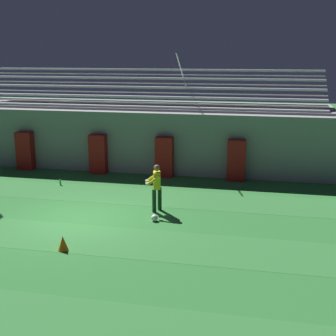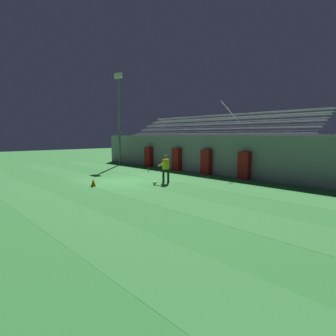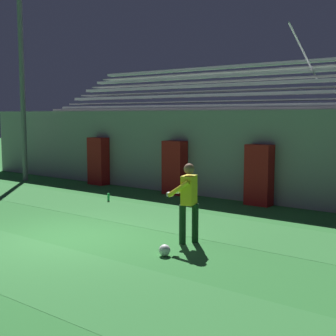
# 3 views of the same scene
# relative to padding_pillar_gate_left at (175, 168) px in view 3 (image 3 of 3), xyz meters

# --- Properties ---
(ground_plane) EXTENTS (80.00, 80.00, 0.00)m
(ground_plane) POSITION_rel_padding_pillar_gate_left_xyz_m (1.55, -5.95, -0.90)
(ground_plane) COLOR #2D7533
(turf_stripe_mid) EXTENTS (28.00, 2.21, 0.01)m
(turf_stripe_mid) POSITION_rel_padding_pillar_gate_left_xyz_m (1.55, -7.53, -0.89)
(turf_stripe_mid) COLOR #337A38
(turf_stripe_mid) RESTS_ON ground
(turf_stripe_far) EXTENTS (28.00, 2.21, 0.01)m
(turf_stripe_far) POSITION_rel_padding_pillar_gate_left_xyz_m (1.55, -3.11, -0.89)
(turf_stripe_far) COLOR #337A38
(turf_stripe_far) RESTS_ON ground
(back_wall) EXTENTS (24.00, 0.60, 2.80)m
(back_wall) POSITION_rel_padding_pillar_gate_left_xyz_m (1.55, 0.55, 0.50)
(back_wall) COLOR gray
(back_wall) RESTS_ON ground
(padding_pillar_gate_left) EXTENTS (0.77, 0.44, 1.79)m
(padding_pillar_gate_left) POSITION_rel_padding_pillar_gate_left_xyz_m (0.00, 0.00, 0.00)
(padding_pillar_gate_left) COLOR maroon
(padding_pillar_gate_left) RESTS_ON ground
(padding_pillar_gate_right) EXTENTS (0.77, 0.44, 1.79)m
(padding_pillar_gate_right) POSITION_rel_padding_pillar_gate_left_xyz_m (3.10, 0.00, 0.00)
(padding_pillar_gate_right) COLOR maroon
(padding_pillar_gate_right) RESTS_ON ground
(padding_pillar_far_left) EXTENTS (0.77, 0.44, 1.79)m
(padding_pillar_far_left) POSITION_rel_padding_pillar_gate_left_xyz_m (-3.64, 0.00, 0.00)
(padding_pillar_far_left) COLOR maroon
(padding_pillar_far_left) RESTS_ON ground
(bleacher_stand) EXTENTS (18.00, 4.05, 5.43)m
(bleacher_stand) POSITION_rel_padding_pillar_gate_left_xyz_m (1.55, 2.89, 0.61)
(bleacher_stand) COLOR gray
(bleacher_stand) RESTS_ON ground
(floodlight_pole) EXTENTS (0.90, 0.36, 8.59)m
(floodlight_pole) POSITION_rel_padding_pillar_gate_left_xyz_m (-6.82, -1.03, 4.49)
(floodlight_pole) COLOR slate
(floodlight_pole) RESTS_ON ground
(goalkeeper) EXTENTS (0.62, 0.68, 1.67)m
(goalkeeper) POSITION_rel_padding_pillar_gate_left_xyz_m (3.83, -4.64, 0.06)
(goalkeeper) COLOR #143319
(goalkeeper) RESTS_ON ground
(soccer_ball) EXTENTS (0.22, 0.22, 0.22)m
(soccer_ball) POSITION_rel_padding_pillar_gate_left_xyz_m (3.99, -5.64, -0.79)
(soccer_ball) COLOR white
(soccer_ball) RESTS_ON ground
(water_bottle) EXTENTS (0.07, 0.07, 0.24)m
(water_bottle) POSITION_rel_padding_pillar_gate_left_xyz_m (-0.89, -2.23, -0.78)
(water_bottle) COLOR green
(water_bottle) RESTS_ON ground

